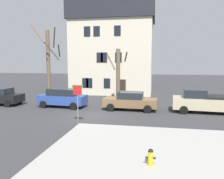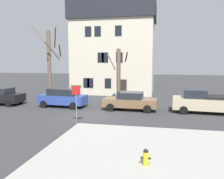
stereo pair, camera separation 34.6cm
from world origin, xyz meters
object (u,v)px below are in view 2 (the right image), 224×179
(fire_hydrant, at_px, (146,157))
(bicycle_leaning, at_px, (60,96))
(building_main, at_px, (114,48))
(tree_bare_mid, at_px, (118,74))
(pickup_truck_beige, at_px, (207,102))
(tree_bare_near, at_px, (50,62))
(car_black_sedan, at_px, (2,96))
(street_sign_pole, at_px, (76,97))
(car_brown_sedan, at_px, (130,101))
(car_blue_wagon, at_px, (63,97))

(fire_hydrant, xyz_separation_m, bicycle_leaning, (-10.54, 15.31, -0.11))
(building_main, xyz_separation_m, tree_bare_mid, (1.96, -7.64, -3.12))
(pickup_truck_beige, bearing_deg, tree_bare_mid, 156.68)
(bicycle_leaning, bearing_deg, fire_hydrant, -55.47)
(tree_bare_near, bearing_deg, car_black_sedan, -134.14)
(pickup_truck_beige, xyz_separation_m, street_sign_pole, (-9.36, -5.75, 0.97))
(car_black_sedan, height_order, car_brown_sedan, car_black_sedan)
(tree_bare_near, bearing_deg, pickup_truck_beige, -12.75)
(fire_hydrant, bearing_deg, car_blue_wagon, 126.85)
(car_blue_wagon, bearing_deg, pickup_truck_beige, -0.26)
(tree_bare_near, height_order, bicycle_leaning, tree_bare_near)
(bicycle_leaning, bearing_deg, tree_bare_near, -157.32)
(tree_bare_mid, relative_size, car_black_sedan, 1.30)
(tree_bare_near, xyz_separation_m, tree_bare_mid, (7.74, -0.09, -1.22))
(tree_bare_near, relative_size, bicycle_leaning, 4.78)
(tree_bare_mid, height_order, bicycle_leaning, tree_bare_mid)
(pickup_truck_beige, bearing_deg, car_blue_wagon, 179.74)
(pickup_truck_beige, relative_size, fire_hydrant, 8.17)
(car_brown_sedan, bearing_deg, building_main, 108.19)
(tree_bare_mid, xyz_separation_m, car_brown_sedan, (1.72, -3.57, -2.17))
(building_main, xyz_separation_m, car_blue_wagon, (-2.77, -11.09, -5.19))
(car_brown_sedan, distance_m, street_sign_pole, 6.50)
(car_brown_sedan, height_order, fire_hydrant, car_brown_sedan)
(pickup_truck_beige, xyz_separation_m, bicycle_leaning, (-14.89, 4.01, -0.59))
(building_main, distance_m, pickup_truck_beige, 15.90)
(car_blue_wagon, relative_size, street_sign_pole, 1.66)
(car_blue_wagon, distance_m, pickup_truck_beige, 12.87)
(car_black_sedan, relative_size, car_blue_wagon, 0.94)
(tree_bare_mid, height_order, car_blue_wagon, tree_bare_mid)
(car_black_sedan, relative_size, car_brown_sedan, 0.90)
(tree_bare_near, xyz_separation_m, car_black_sedan, (-3.49, -3.59, -3.36))
(pickup_truck_beige, xyz_separation_m, fire_hydrant, (-4.35, -11.30, -0.47))
(car_black_sedan, distance_m, fire_hydrant, 18.80)
(tree_bare_near, bearing_deg, tree_bare_mid, -0.64)
(tree_bare_mid, xyz_separation_m, fire_hydrant, (3.79, -14.81, -2.51))
(pickup_truck_beige, bearing_deg, car_brown_sedan, -179.44)
(fire_hydrant, distance_m, bicycle_leaning, 18.59)
(car_blue_wagon, bearing_deg, tree_bare_near, 130.44)
(building_main, bearing_deg, fire_hydrant, -75.64)
(tree_bare_mid, distance_m, car_black_sedan, 11.96)
(building_main, xyz_separation_m, car_black_sedan, (-9.27, -11.14, -5.27))
(street_sign_pole, bearing_deg, tree_bare_mid, 82.51)
(pickup_truck_beige, bearing_deg, tree_bare_near, 167.25)
(pickup_truck_beige, relative_size, bicycle_leaning, 3.30)
(car_brown_sedan, bearing_deg, tree_bare_mid, 115.74)
(street_sign_pole, height_order, bicycle_leaning, street_sign_pole)
(car_brown_sedan, xyz_separation_m, street_sign_pole, (-2.94, -5.69, 1.11))
(tree_bare_near, height_order, street_sign_pole, tree_bare_near)
(pickup_truck_beige, height_order, fire_hydrant, pickup_truck_beige)
(tree_bare_mid, height_order, fire_hydrant, tree_bare_mid)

